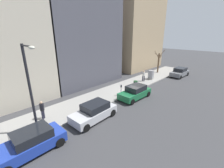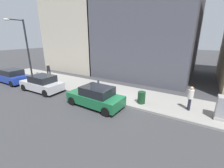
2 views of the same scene
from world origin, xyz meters
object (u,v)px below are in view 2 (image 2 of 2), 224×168
object	(u,v)px
parked_car_green	(96,97)
parked_car_silver	(42,83)
streetlamp	(25,45)
pedestrian_near_meter	(190,97)
pedestrian_midblock	(49,70)
office_tower_right	(84,12)
parked_car_blue	(12,76)
utility_box	(221,108)
trash_bin	(141,98)
parking_meter	(98,86)

from	to	relation	value
parked_car_green	parked_car_silver	world-z (taller)	same
parked_car_green	streetlamp	size ratio (longest dim) A/B	0.65
pedestrian_near_meter	pedestrian_midblock	size ratio (longest dim) A/B	1.00
office_tower_right	parked_car_blue	bearing A→B (deg)	174.23
utility_box	streetlamp	distance (m)	18.49
utility_box	office_tower_right	bearing A→B (deg)	64.01
utility_box	pedestrian_near_meter	size ratio (longest dim) A/B	0.86
trash_bin	pedestrian_near_meter	size ratio (longest dim) A/B	0.54
utility_box	trash_bin	size ratio (longest dim) A/B	1.59
parked_car_silver	pedestrian_midblock	world-z (taller)	pedestrian_midblock
streetlamp	pedestrian_near_meter	world-z (taller)	streetlamp
office_tower_right	pedestrian_near_meter	bearing A→B (deg)	-117.49
parking_meter	parked_car_blue	bearing A→B (deg)	98.38
parking_meter	trash_bin	world-z (taller)	parking_meter
trash_bin	office_tower_right	world-z (taller)	office_tower_right
parked_car_green	parking_meter	distance (m)	1.69
streetlamp	pedestrian_near_meter	size ratio (longest dim) A/B	3.92
office_tower_right	parking_meter	bearing A→B (deg)	-135.25
parked_car_silver	pedestrian_midblock	size ratio (longest dim) A/B	2.56
streetlamp	parked_car_blue	bearing A→B (deg)	143.90
parked_car_blue	utility_box	size ratio (longest dim) A/B	2.94
parked_car_silver	utility_box	xyz separation A→B (m)	(2.36, -13.95, 0.11)
pedestrian_midblock	parked_car_silver	bearing A→B (deg)	90.98
utility_box	pedestrian_midblock	bearing A→B (deg)	87.53
pedestrian_midblock	office_tower_right	bearing A→B (deg)	-127.85
trash_bin	pedestrian_near_meter	xyz separation A→B (m)	(0.71, -3.14, 0.49)
parked_car_blue	pedestrian_midblock	xyz separation A→B (m)	(3.17, -2.11, 0.35)
parked_car_blue	pedestrian_near_meter	xyz separation A→B (m)	(2.74, -17.49, 0.35)
parking_meter	utility_box	bearing A→B (deg)	-84.29
trash_bin	office_tower_right	xyz separation A→B (m)	(9.22, 13.21, 7.98)
utility_box	office_tower_right	size ratio (longest dim) A/B	0.08
parked_car_blue	pedestrian_near_meter	size ratio (longest dim) A/B	2.53
utility_box	streetlamp	xyz separation A→B (m)	(-1.02, 18.19, 3.17)
parked_car_silver	pedestrian_near_meter	distance (m)	12.51
utility_box	streetlamp	size ratio (longest dim) A/B	0.22
office_tower_right	pedestrian_midblock	bearing A→B (deg)	-173.17
streetlamp	pedestrian_midblock	xyz separation A→B (m)	(1.76, -1.08, -2.93)
pedestrian_midblock	parked_car_green	bearing A→B (deg)	117.46
pedestrian_near_meter	parked_car_silver	bearing A→B (deg)	-87.49
utility_box	parked_car_green	bearing A→B (deg)	106.69
utility_box	pedestrian_midblock	world-z (taller)	pedestrian_midblock
trash_bin	parking_meter	bearing A→B (deg)	97.07
parked_car_blue	parking_meter	distance (m)	10.84
parked_car_silver	parking_meter	xyz separation A→B (m)	(1.51, -5.45, 0.24)
streetlamp	pedestrian_midblock	bearing A→B (deg)	-31.50
parked_car_silver	pedestrian_midblock	xyz separation A→B (m)	(3.10, 3.17, 0.35)
parked_car_blue	trash_bin	distance (m)	14.49
streetlamp	office_tower_right	bearing A→B (deg)	-0.63
utility_box	trash_bin	distance (m)	4.90
parked_car_green	office_tower_right	bearing A→B (deg)	44.91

